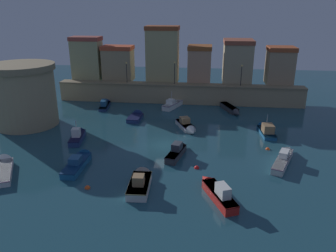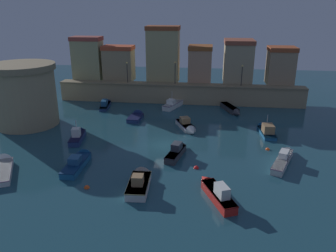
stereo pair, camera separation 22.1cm
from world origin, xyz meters
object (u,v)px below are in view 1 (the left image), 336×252
Objects in this scene: moored_boat_5 at (187,126)px; quay_lamp_1 at (175,69)px; quay_lamp_2 at (241,72)px; moored_boat_11 at (136,116)px; moored_boat_8 at (265,129)px; mooring_buoy_2 at (197,168)px; moored_boat_10 at (80,161)px; mooring_buoy_0 at (268,149)px; moored_boat_3 at (141,180)px; moored_boat_6 at (178,151)px; moored_boat_1 at (284,158)px; moored_boat_12 at (175,103)px; moored_boat_2 at (105,104)px; moored_boat_9 at (3,167)px; moored_boat_7 at (217,191)px; mooring_buoy_1 at (88,188)px; moored_boat_4 at (231,109)px; quay_lamp_0 at (127,69)px; fortress_tower at (24,95)px.

quay_lamp_1 is at bearing 169.01° from moored_boat_5.
quay_lamp_2 is 19.01m from moored_boat_11.
moored_boat_8 is 14.38m from mooring_buoy_2.
mooring_buoy_0 is at bearing -73.58° from moored_boat_10.
quay_lamp_1 is 0.67× the size of moored_boat_3.
moored_boat_1 is at bearing -78.88° from moored_boat_6.
moored_boat_1 is 14.03m from moored_boat_5.
moored_boat_1 is 1.09× the size of moored_boat_10.
moored_boat_12 is at bearing 19.82° from moored_boat_6.
moored_boat_2 is (-25.28, 17.94, -0.04)m from moored_boat_1.
moored_boat_12 is at bearing 57.56° from moored_boat_1.
moored_boat_9 is at bearing -162.97° from mooring_buoy_0.
moored_boat_5 reaches higher than mooring_buoy_2.
moored_boat_11 is (-11.50, 20.48, -0.25)m from moored_boat_7.
moored_boat_1 is at bearing -81.95° from quay_lamp_2.
moored_boat_7 is at bearing -0.28° from mooring_buoy_1.
moored_boat_4 is 29.22m from mooring_buoy_1.
moored_boat_1 is at bearing -44.12° from quay_lamp_0.
moored_boat_2 is 23.65m from moored_boat_9.
quay_lamp_2 is 22.48m from moored_boat_1.
moored_boat_1 reaches higher than moored_boat_11.
moored_boat_1 is 14.62× the size of mooring_buoy_0.
moored_boat_6 is 0.85× the size of moored_boat_10.
moored_boat_12 is at bearing -123.58° from moored_boat_4.
moored_boat_6 is at bearing 122.74° from moored_boat_8.
moored_boat_4 reaches higher than mooring_buoy_2.
moored_boat_10 reaches higher than mooring_buoy_2.
moored_boat_1 is 23.75m from moored_boat_12.
moored_boat_2 is at bearing 64.51° from moored_boat_8.
mooring_buoy_0 is (27.81, 8.52, -0.32)m from moored_boat_9.
moored_boat_7 is at bearing -63.18° from quay_lamp_0.
moored_boat_11 is 8.09× the size of mooring_buoy_2.
moored_boat_6 is 9.35m from moored_boat_7.
moored_boat_10 is (7.39, 2.11, 0.12)m from moored_boat_9.
quay_lamp_0 reaches higher than moored_boat_10.
quay_lamp_1 is at bearing 124.79° from mooring_buoy_0.
quay_lamp_1 reaches higher than quay_lamp_0.
moored_boat_12 reaches higher than moored_boat_9.
mooring_buoy_1 is 11.17m from mooring_buoy_2.
moored_boat_3 is at bearing -143.15° from mooring_buoy_0.
moored_boat_7 is 12.67× the size of mooring_buoy_0.
quay_lamp_2 is 31.01m from moored_boat_3.
mooring_buoy_1 is at bearing -148.38° from mooring_buoy_0.
mooring_buoy_2 is (9.86, 5.25, 0.00)m from mooring_buoy_1.
moored_boat_11 is (-15.78, -9.18, -5.30)m from quay_lamp_2.
quay_lamp_1 reaches higher than moored_boat_12.
moored_boat_10 is at bearing -177.53° from moored_boat_12.
quay_lamp_0 reaches higher than moored_boat_4.
moored_boat_10 is (0.73, -24.98, -5.22)m from quay_lamp_0.
mooring_buoy_0 is (32.28, -4.87, -4.34)m from fortress_tower.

